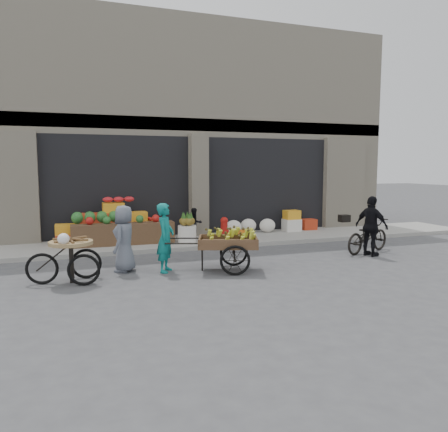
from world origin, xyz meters
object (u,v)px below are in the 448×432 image
object	(u,v)px
vendor_woman	(165,238)
tricycle_cart	(71,255)
pineapple_bin	(187,234)
cyclist	(371,226)
orange_bucket	(241,235)
seated_person	(195,224)
banana_cart	(226,241)
vendor_grey	(124,239)
bicycle	(367,236)
fire_hydrant	(224,228)

from	to	relation	value
vendor_woman	tricycle_cart	distance (m)	1.97
pineapple_bin	cyclist	distance (m)	4.98
orange_bucket	tricycle_cart	distance (m)	5.53
seated_person	banana_cart	distance (m)	3.63
seated_person	vendor_grey	distance (m)	3.82
bicycle	pineapple_bin	bearing A→B (deg)	42.04
vendor_woman	tricycle_cart	world-z (taller)	vendor_woman
fire_hydrant	cyclist	bearing A→B (deg)	-41.88
orange_bucket	vendor_woman	bearing A→B (deg)	-137.22
orange_bucket	bicycle	distance (m)	3.55
fire_hydrant	vendor_woman	size ratio (longest dim) A/B	0.47
orange_bucket	cyclist	xyz separation A→B (m)	(2.53, -2.66, 0.50)
tricycle_cart	seated_person	bearing A→B (deg)	51.75
seated_person	vendor_woman	bearing A→B (deg)	-125.77
banana_cart	bicycle	distance (m)	4.29
pineapple_bin	bicycle	xyz separation A→B (m)	(4.33, -2.36, 0.08)
banana_cart	vendor_woman	size ratio (longest dim) A/B	1.56
banana_cart	vendor_woman	xyz separation A→B (m)	(-1.27, 0.34, 0.09)
fire_hydrant	orange_bucket	size ratio (longest dim) A/B	2.22
vendor_grey	banana_cart	bearing A→B (deg)	100.94
fire_hydrant	seated_person	bearing A→B (deg)	137.12
vendor_woman	bicycle	world-z (taller)	vendor_woman
orange_bucket	vendor_woman	distance (m)	3.82
pineapple_bin	fire_hydrant	bearing A→B (deg)	-2.60
vendor_woman	vendor_grey	xyz separation A→B (m)	(-0.84, 0.33, -0.02)
fire_hydrant	seated_person	size ratio (longest dim) A/B	0.76
banana_cart	vendor_woman	distance (m)	1.31
banana_cart	tricycle_cart	size ratio (longest dim) A/B	1.62
pineapple_bin	seated_person	bearing A→B (deg)	56.31
vendor_woman	banana_cart	bearing A→B (deg)	-77.09
vendor_grey	bicycle	bearing A→B (deg)	118.30
pineapple_bin	seated_person	distance (m)	0.75
fire_hydrant	banana_cart	distance (m)	3.13
orange_bucket	banana_cart	size ratio (longest dim) A/B	0.14
pineapple_bin	cyclist	bearing A→B (deg)	-33.82
cyclist	seated_person	bearing A→B (deg)	28.62
vendor_woman	cyclist	xyz separation A→B (m)	(5.31, -0.09, 0.02)
banana_cart	vendor_woman	bearing A→B (deg)	-175.84
fire_hydrant	bicycle	size ratio (longest dim) A/B	0.41
tricycle_cart	orange_bucket	bearing A→B (deg)	37.65
fire_hydrant	cyclist	world-z (taller)	cyclist
tricycle_cart	vendor_grey	xyz separation A→B (m)	(1.11, 0.61, 0.16)
pineapple_bin	seated_person	world-z (taller)	seated_person
pineapple_bin	bicycle	bearing A→B (deg)	-28.65
vendor_woman	vendor_grey	bearing A→B (deg)	96.56
tricycle_cart	vendor_grey	bearing A→B (deg)	35.30
orange_bucket	vendor_woman	xyz separation A→B (m)	(-2.78, -2.57, 0.48)
fire_hydrant	seated_person	distance (m)	0.96
banana_cart	cyclist	distance (m)	4.05
vendor_woman	cyclist	size ratio (longest dim) A/B	0.98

